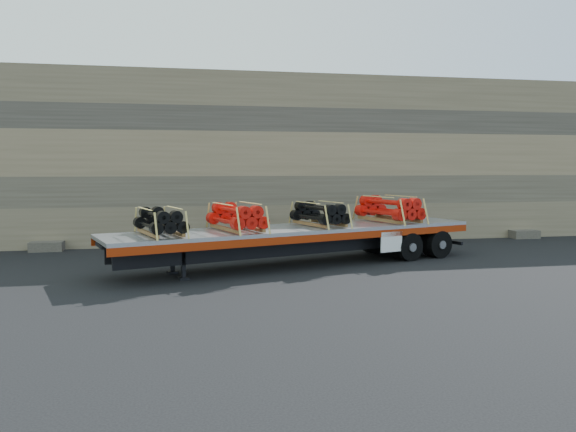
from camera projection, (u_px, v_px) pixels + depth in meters
The scene contains 7 objects.
ground at pixel (277, 265), 18.10m from camera, with size 120.00×120.00×0.00m, color black.
rock_wall at pixel (251, 159), 24.15m from camera, with size 44.00×3.00×7.00m, color #7A6B54.
trailer at pixel (298, 246), 18.08m from camera, with size 12.39×2.38×1.24m, color #B0B2B7, non-canonical shape.
bundle_front at pixel (160, 222), 15.87m from camera, with size 1.04×2.07×0.74m, color black, non-canonical shape.
bundle_midfront at pixel (236, 218), 16.98m from camera, with size 1.12×2.25×0.80m, color red, non-canonical shape.
bundle_midrear at pixel (319, 214), 18.37m from camera, with size 1.06×2.11×0.75m, color black, non-canonical shape.
bundle_rear at pixel (389, 210), 19.73m from camera, with size 1.22×2.45×0.87m, color red, non-canonical shape.
Camera 1 is at (-3.09, -17.62, 3.16)m, focal length 35.00 mm.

